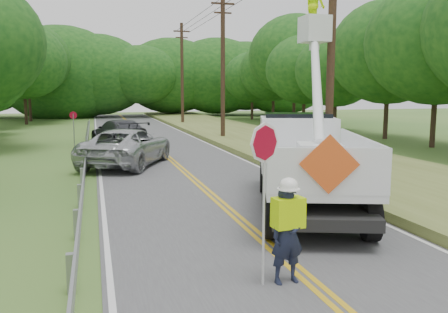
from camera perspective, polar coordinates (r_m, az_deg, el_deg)
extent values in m
plane|color=#376226|center=(8.44, 11.58, -15.78)|extent=(140.00, 140.00, 0.00)
cube|color=#48484A|center=(21.41, -5.83, -1.06)|extent=(7.20, 96.00, 0.02)
cube|color=gold|center=(21.39, -6.09, -1.03)|extent=(0.12, 96.00, 0.00)
cube|color=gold|center=(21.42, -5.57, -1.01)|extent=(0.12, 96.00, 0.00)
cube|color=silver|center=(21.10, -15.10, -1.39)|extent=(0.12, 96.00, 0.00)
cube|color=silver|center=(22.25, 2.95, -0.64)|extent=(0.12, 96.00, 0.00)
cube|color=gray|center=(8.41, -18.44, -13.55)|extent=(0.12, 0.14, 0.70)
cube|color=gray|center=(11.26, -17.77, -7.99)|extent=(0.12, 0.14, 0.70)
cube|color=gray|center=(14.17, -17.38, -4.70)|extent=(0.12, 0.14, 0.70)
cube|color=gray|center=(17.11, -17.13, -2.53)|extent=(0.12, 0.14, 0.70)
cube|color=gray|center=(20.07, -16.95, -1.00)|extent=(0.12, 0.14, 0.70)
cube|color=gray|center=(23.03, -16.81, 0.14)|extent=(0.12, 0.14, 0.70)
cube|color=gray|center=(26.01, -16.71, 1.02)|extent=(0.12, 0.14, 0.70)
cube|color=gray|center=(28.99, -16.63, 1.71)|extent=(0.12, 0.14, 0.70)
cube|color=gray|center=(31.98, -16.56, 2.28)|extent=(0.12, 0.14, 0.70)
cube|color=gray|center=(34.96, -16.51, 2.75)|extent=(0.12, 0.14, 0.70)
cube|color=gray|center=(37.95, -16.46, 3.15)|extent=(0.12, 0.14, 0.70)
cube|color=gray|center=(40.94, -16.42, 3.48)|extent=(0.12, 0.14, 0.70)
cube|color=gray|center=(43.94, -16.39, 3.78)|extent=(0.12, 0.14, 0.70)
cube|color=gray|center=(22.01, -16.62, 0.45)|extent=(0.05, 48.00, 0.34)
cylinder|color=#2D2419|center=(18.10, 13.10, 12.97)|extent=(0.30, 0.30, 10.00)
cylinder|color=#2D2419|center=(32.05, -0.15, 10.95)|extent=(0.30, 0.30, 10.00)
cube|color=#2D2419|center=(32.53, -0.15, 18.36)|extent=(1.60, 0.12, 0.12)
cube|color=#2D2419|center=(32.43, -0.15, 17.31)|extent=(1.20, 0.10, 0.10)
cylinder|color=#2D2419|center=(46.66, -5.19, 10.01)|extent=(0.30, 0.30, 10.00)
cube|color=#2D2419|center=(46.99, -5.26, 15.14)|extent=(1.60, 0.12, 0.12)
cube|color=#2D2419|center=(46.92, -5.25, 14.41)|extent=(1.20, 0.10, 0.10)
cube|color=#5A642D|center=(23.65, 11.36, 0.04)|extent=(7.00, 96.00, 0.30)
cylinder|color=#332319|center=(51.62, -23.29, 5.71)|extent=(0.32, 0.32, 3.70)
ellipsoid|color=#124115|center=(51.68, -23.57, 10.71)|extent=(8.62, 8.62, 7.59)
cylinder|color=#332319|center=(56.92, -22.84, 6.04)|extent=(0.32, 0.32, 4.00)
ellipsoid|color=#124115|center=(57.01, -23.11, 10.96)|extent=(9.34, 9.34, 8.22)
cylinder|color=#332319|center=(30.67, 24.45, 4.43)|extent=(0.32, 0.32, 3.66)
ellipsoid|color=#124115|center=(30.77, 24.94, 12.77)|extent=(8.54, 8.54, 7.51)
cylinder|color=#332319|center=(34.95, 19.36, 4.97)|extent=(0.32, 0.32, 3.55)
ellipsoid|color=#124115|center=(35.02, 19.70, 12.07)|extent=(8.28, 8.28, 7.29)
cylinder|color=#332319|center=(40.31, 13.52, 5.14)|extent=(0.32, 0.32, 2.97)
ellipsoid|color=#124115|center=(40.30, 13.69, 10.30)|extent=(6.93, 6.93, 6.10)
cylinder|color=#332319|center=(44.17, 9.80, 5.58)|extent=(0.32, 0.32, 3.12)
ellipsoid|color=#124115|center=(44.18, 9.92, 10.52)|extent=(7.27, 7.27, 6.40)
cylinder|color=#332319|center=(48.63, 8.63, 6.37)|extent=(0.32, 0.32, 4.05)
ellipsoid|color=#124115|center=(48.74, 8.76, 12.20)|extent=(9.46, 9.46, 8.32)
cylinder|color=#332319|center=(52.67, 6.08, 6.11)|extent=(0.32, 0.32, 3.26)
ellipsoid|color=#124115|center=(52.69, 6.15, 10.45)|extent=(7.61, 7.61, 6.70)
cylinder|color=#332319|center=(56.08, 3.49, 6.08)|extent=(0.32, 0.32, 2.92)
ellipsoid|color=#124115|center=(56.07, 3.52, 9.74)|extent=(6.82, 6.82, 6.00)
ellipsoid|color=#124115|center=(64.71, -23.65, 9.27)|extent=(10.45, 7.84, 7.84)
ellipsoid|color=#124115|center=(63.38, -19.38, 9.53)|extent=(16.47, 12.35, 12.35)
ellipsoid|color=#124115|center=(63.01, -15.41, 9.70)|extent=(13.93, 10.44, 10.44)
ellipsoid|color=#124115|center=(61.57, -10.24, 9.91)|extent=(10.04, 7.53, 7.53)
ellipsoid|color=#124115|center=(65.53, -6.47, 9.86)|extent=(13.87, 10.40, 10.40)
ellipsoid|color=#124115|center=(66.10, -0.75, 9.90)|extent=(14.19, 10.64, 10.64)
ellipsoid|color=#124115|center=(66.38, 2.78, 9.88)|extent=(12.86, 9.64, 9.64)
ellipsoid|color=#124115|center=(66.16, 7.26, 9.83)|extent=(14.27, 10.70, 10.70)
imported|color=#191E33|center=(8.29, 7.87, -9.52)|extent=(0.68, 0.48, 1.75)
cube|color=#AEDE02|center=(8.18, 7.92, -6.86)|extent=(0.57, 0.38, 0.53)
ellipsoid|color=white|center=(8.07, 7.99, -3.51)|extent=(0.33, 0.33, 0.26)
cylinder|color=#B7B7B7|center=(8.03, 4.91, -7.45)|extent=(0.04, 0.04, 2.45)
cylinder|color=#9F061F|center=(7.79, 5.03, 1.70)|extent=(0.63, 0.36, 0.70)
cylinder|color=black|center=(10.71, 6.00, -7.35)|extent=(0.66, 1.11, 1.06)
cylinder|color=black|center=(11.05, 17.61, -7.21)|extent=(0.66, 1.11, 1.06)
cylinder|color=black|center=(12.85, 5.52, -4.73)|extent=(0.66, 1.11, 1.06)
cylinder|color=black|center=(13.13, 15.22, -4.71)|extent=(0.66, 1.11, 1.06)
cylinder|color=black|center=(15.56, 5.10, -2.48)|extent=(0.66, 1.11, 1.06)
cylinder|color=black|center=(15.79, 13.15, -2.51)|extent=(0.66, 1.11, 1.06)
cube|color=black|center=(13.25, 10.25, -4.09)|extent=(4.48, 7.44, 0.28)
cube|color=silver|center=(12.39, 10.75, -2.35)|extent=(4.05, 5.63, 0.24)
cube|color=silver|center=(12.20, 5.00, 0.23)|extent=(1.71, 4.83, 0.99)
cube|color=silver|center=(12.54, 16.48, 0.13)|extent=(1.71, 4.83, 0.99)
cube|color=silver|center=(9.85, 12.76, -1.83)|extent=(2.42, 0.89, 0.99)
cube|color=silver|center=(16.03, 9.03, 1.24)|extent=(3.03, 2.79, 1.99)
cube|color=black|center=(16.18, 9.00, 3.86)|extent=(2.55, 2.07, 0.83)
cube|color=silver|center=(11.12, 11.65, -0.68)|extent=(1.26, 1.26, 0.88)
cube|color=silver|center=(17.84, 11.12, 15.14)|extent=(0.94, 0.94, 0.94)
imported|color=#AEDE02|center=(17.97, 11.20, 17.81)|extent=(0.62, 0.80, 1.65)
cube|color=#E8551C|center=(9.75, 12.86, -0.94)|extent=(1.19, 0.44, 1.25)
imported|color=#B3B6B9|center=(21.60, -11.84, 1.18)|extent=(5.08, 6.69, 1.69)
imported|color=#323439|center=(29.93, -12.86, 2.95)|extent=(3.74, 5.96, 1.61)
cylinder|color=gray|center=(29.39, -18.04, 3.06)|extent=(0.06, 0.06, 2.05)
cylinder|color=#9F061F|center=(29.33, -18.12, 4.87)|extent=(0.47, 0.06, 0.47)
cube|color=white|center=(16.88, 17.11, -1.98)|extent=(0.48, 0.19, 0.35)
cylinder|color=gray|center=(16.83, 16.49, -3.02)|extent=(0.02, 0.02, 0.50)
cylinder|color=gray|center=(17.05, 17.63, -2.93)|extent=(0.02, 0.02, 0.50)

